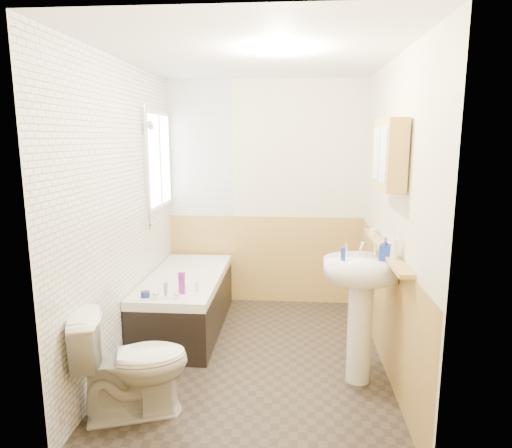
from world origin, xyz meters
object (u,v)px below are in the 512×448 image
Objects in this scene: bathtub at (186,301)px; toilet at (132,363)px; pine_shelf at (384,249)px; sink at (361,295)px; medicine_cabinet at (389,155)px.

toilet reaches higher than bathtub.
toilet is 2.07m from pine_shelf.
sink is 0.75× the size of pine_shelf.
pine_shelf is at bearing -20.21° from bathtub.
bathtub is 2.41m from medicine_cabinet.
bathtub is 1.45m from toilet.
bathtub is 1.41× the size of sink.
medicine_cabinet is (1.74, -0.78, 1.47)m from bathtub.
bathtub is at bearing 155.86° from medicine_cabinet.
pine_shelf is (1.77, -0.65, 0.72)m from bathtub.
toilet is (-0.03, -1.44, 0.08)m from bathtub.
pine_shelf is (1.80, 0.79, 0.64)m from toilet.
medicine_cabinet is (-0.03, -0.13, 0.74)m from pine_shelf.
bathtub is 1.06× the size of pine_shelf.
bathtub is at bearing 159.79° from pine_shelf.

